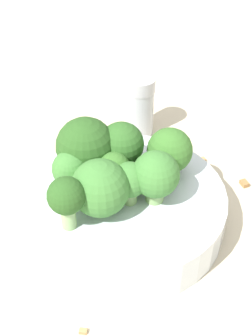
{
  "coord_description": "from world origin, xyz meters",
  "views": [
    {
      "loc": [
        -0.09,
        0.31,
        0.35
      ],
      "look_at": [
        0.0,
        0.0,
        0.07
      ],
      "focal_mm": 50.0,
      "sensor_mm": 36.0,
      "label": 1
    }
  ],
  "objects": [
    {
      "name": "ground_plane",
      "position": [
        0.0,
        0.0,
        0.0
      ],
      "size": [
        3.0,
        3.0,
        0.0
      ],
      "primitive_type": "plane",
      "color": "beige"
    },
    {
      "name": "bowl",
      "position": [
        0.0,
        0.0,
        0.02
      ],
      "size": [
        0.19,
        0.19,
        0.04
      ],
      "primitive_type": "cylinder",
      "color": "silver",
      "rests_on": "ground_plane"
    },
    {
      "name": "broccoli_floret_0",
      "position": [
        0.01,
        -0.0,
        0.07
      ],
      "size": [
        0.03,
        0.03,
        0.04
      ],
      "color": "#84AD66",
      "rests_on": "bowl"
    },
    {
      "name": "broccoli_floret_1",
      "position": [
        -0.01,
        0.01,
        0.07
      ],
      "size": [
        0.03,
        0.03,
        0.04
      ],
      "color": "#84AD66",
      "rests_on": "bowl"
    },
    {
      "name": "broccoli_floret_2",
      "position": [
        0.04,
        -0.02,
        0.07
      ],
      "size": [
        0.06,
        0.06,
        0.06
      ],
      "color": "#84AD66",
      "rests_on": "bowl"
    },
    {
      "name": "broccoli_floret_3",
      "position": [
        -0.03,
        -0.0,
        0.07
      ],
      "size": [
        0.04,
        0.04,
        0.05
      ],
      "color": "#84AD66",
      "rests_on": "bowl"
    },
    {
      "name": "broccoli_floret_4",
      "position": [
        0.01,
        -0.03,
        0.07
      ],
      "size": [
        0.04,
        0.04,
        0.06
      ],
      "color": "#7A9E5B",
      "rests_on": "bowl"
    },
    {
      "name": "broccoli_floret_5",
      "position": [
        -0.03,
        -0.04,
        0.07
      ],
      "size": [
        0.04,
        0.04,
        0.05
      ],
      "color": "#84AD66",
      "rests_on": "bowl"
    },
    {
      "name": "broccoli_floret_6",
      "position": [
        0.02,
        0.03,
        0.07
      ],
      "size": [
        0.05,
        0.05,
        0.05
      ],
      "color": "#7A9E5B",
      "rests_on": "bowl"
    },
    {
      "name": "broccoli_floret_7",
      "position": [
        0.04,
        0.05,
        0.07
      ],
      "size": [
        0.03,
        0.03,
        0.05
      ],
      "color": "#8EB770",
      "rests_on": "bowl"
    },
    {
      "name": "broccoli_floret_8",
      "position": [
        0.05,
        0.01,
        0.07
      ],
      "size": [
        0.04,
        0.04,
        0.05
      ],
      "color": "#8EB770",
      "rests_on": "bowl"
    },
    {
      "name": "pepper_shaker",
      "position": [
        0.03,
        -0.15,
        0.04
      ],
      "size": [
        0.04,
        0.04,
        0.08
      ],
      "color": "#B2B7BC",
      "rests_on": "ground_plane"
    },
    {
      "name": "almond_crumb_1",
      "position": [
        -0.0,
        0.13,
        0.0
      ],
      "size": [
        0.01,
        0.01,
        0.01
      ],
      "primitive_type": "cube",
      "rotation": [
        0.0,
        0.0,
        0.16
      ],
      "color": "#AD7F4C",
      "rests_on": "ground_plane"
    },
    {
      "name": "almond_crumb_2",
      "position": [
        -0.06,
        -0.12,
        0.0
      ],
      "size": [
        0.01,
        0.01,
        0.01
      ],
      "primitive_type": "cube",
      "rotation": [
        0.0,
        0.0,
        3.77
      ],
      "color": "#AD7F4C",
      "rests_on": "ground_plane"
    },
    {
      "name": "almond_crumb_3",
      "position": [
        -0.11,
        -0.09,
        0.0
      ],
      "size": [
        0.01,
        0.01,
        0.01
      ],
      "primitive_type": "cube",
      "rotation": [
        0.0,
        0.0,
        2.22
      ],
      "color": "olive",
      "rests_on": "ground_plane"
    }
  ]
}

